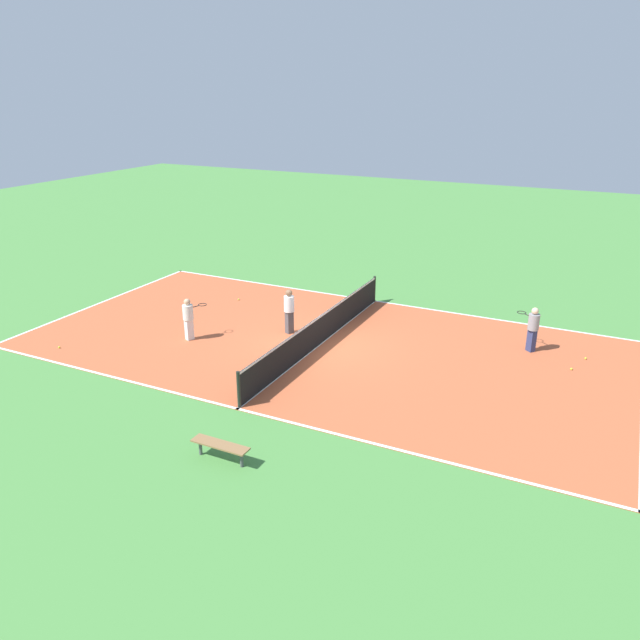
{
  "coord_description": "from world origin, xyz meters",
  "views": [
    {
      "loc": [
        17.69,
        8.72,
        8.31
      ],
      "look_at": [
        0.0,
        0.0,
        0.9
      ],
      "focal_mm": 35.0,
      "sensor_mm": 36.0,
      "label": 1
    }
  ],
  "objects_px": {
    "player_baseline_gray": "(533,326)",
    "tennis_ball_right_alley": "(59,347)",
    "tennis_ball_far_baseline": "(571,369)",
    "tennis_ball_left_sideline": "(586,358)",
    "tennis_net": "(320,329)",
    "player_near_white": "(289,308)",
    "player_far_white": "(188,316)",
    "tennis_ball_midcourt": "(239,299)",
    "bench": "(220,446)"
  },
  "relations": [
    {
      "from": "player_baseline_gray",
      "to": "tennis_ball_right_alley",
      "type": "bearing_deg",
      "value": 64.65
    },
    {
      "from": "player_baseline_gray",
      "to": "tennis_ball_far_baseline",
      "type": "distance_m",
      "value": 1.91
    },
    {
      "from": "tennis_ball_left_sideline",
      "to": "tennis_net",
      "type": "bearing_deg",
      "value": -72.22
    },
    {
      "from": "player_near_white",
      "to": "player_far_white",
      "type": "xyz_separation_m",
      "value": [
        2.08,
        -2.82,
        -0.08
      ]
    },
    {
      "from": "tennis_ball_right_alley",
      "to": "tennis_ball_far_baseline",
      "type": "relative_size",
      "value": 1.0
    },
    {
      "from": "tennis_ball_midcourt",
      "to": "tennis_ball_left_sideline",
      "type": "bearing_deg",
      "value": 89.81
    },
    {
      "from": "tennis_ball_right_alley",
      "to": "tennis_ball_far_baseline",
      "type": "xyz_separation_m",
      "value": [
        -5.82,
        15.7,
        0.0
      ]
    },
    {
      "from": "player_baseline_gray",
      "to": "tennis_ball_far_baseline",
      "type": "bearing_deg",
      "value": -176.11
    },
    {
      "from": "bench",
      "to": "player_far_white",
      "type": "height_order",
      "value": "player_far_white"
    },
    {
      "from": "player_baseline_gray",
      "to": "tennis_ball_far_baseline",
      "type": "xyz_separation_m",
      "value": [
        0.99,
        1.4,
        -0.83
      ]
    },
    {
      "from": "player_baseline_gray",
      "to": "tennis_ball_midcourt",
      "type": "height_order",
      "value": "player_baseline_gray"
    },
    {
      "from": "player_baseline_gray",
      "to": "player_near_white",
      "type": "height_order",
      "value": "player_near_white"
    },
    {
      "from": "tennis_ball_midcourt",
      "to": "tennis_ball_right_alley",
      "type": "height_order",
      "value": "same"
    },
    {
      "from": "player_baseline_gray",
      "to": "tennis_ball_midcourt",
      "type": "distance_m",
      "value": 11.67
    },
    {
      "from": "bench",
      "to": "tennis_ball_midcourt",
      "type": "xyz_separation_m",
      "value": [
        -10.08,
        -6.11,
        -0.33
      ]
    },
    {
      "from": "tennis_ball_midcourt",
      "to": "tennis_ball_right_alley",
      "type": "xyz_separation_m",
      "value": [
        6.93,
        -2.65,
        0.0
      ]
    },
    {
      "from": "player_baseline_gray",
      "to": "player_far_white",
      "type": "distance_m",
      "value": 11.61
    },
    {
      "from": "player_near_white",
      "to": "tennis_ball_midcourt",
      "type": "bearing_deg",
      "value": 80.78
    },
    {
      "from": "tennis_ball_midcourt",
      "to": "bench",
      "type": "bearing_deg",
      "value": 31.21
    },
    {
      "from": "player_near_white",
      "to": "tennis_ball_left_sideline",
      "type": "relative_size",
      "value": 23.84
    },
    {
      "from": "player_baseline_gray",
      "to": "tennis_ball_far_baseline",
      "type": "relative_size",
      "value": 22.48
    },
    {
      "from": "bench",
      "to": "player_near_white",
      "type": "distance_m",
      "value": 8.23
    },
    {
      "from": "player_baseline_gray",
      "to": "tennis_ball_left_sideline",
      "type": "xyz_separation_m",
      "value": [
        -0.08,
        1.73,
        -0.83
      ]
    },
    {
      "from": "player_far_white",
      "to": "tennis_ball_left_sideline",
      "type": "relative_size",
      "value": 21.93
    },
    {
      "from": "player_baseline_gray",
      "to": "tennis_ball_right_alley",
      "type": "height_order",
      "value": "player_baseline_gray"
    },
    {
      "from": "player_baseline_gray",
      "to": "player_near_white",
      "type": "xyz_separation_m",
      "value": [
        2.13,
        -8.0,
        0.05
      ]
    },
    {
      "from": "tennis_ball_left_sideline",
      "to": "tennis_ball_midcourt",
      "type": "bearing_deg",
      "value": -90.19
    },
    {
      "from": "player_far_white",
      "to": "tennis_net",
      "type": "bearing_deg",
      "value": -48.47
    },
    {
      "from": "tennis_ball_left_sideline",
      "to": "player_baseline_gray",
      "type": "bearing_deg",
      "value": -87.49
    },
    {
      "from": "tennis_ball_right_alley",
      "to": "player_baseline_gray",
      "type": "bearing_deg",
      "value": 115.48
    },
    {
      "from": "tennis_ball_right_alley",
      "to": "tennis_ball_far_baseline",
      "type": "height_order",
      "value": "same"
    },
    {
      "from": "player_far_white",
      "to": "tennis_ball_right_alley",
      "type": "relative_size",
      "value": 21.93
    },
    {
      "from": "bench",
      "to": "player_baseline_gray",
      "type": "distance_m",
      "value": 11.41
    },
    {
      "from": "player_near_white",
      "to": "tennis_ball_far_baseline",
      "type": "distance_m",
      "value": 9.51
    },
    {
      "from": "bench",
      "to": "tennis_ball_left_sideline",
      "type": "height_order",
      "value": "bench"
    },
    {
      "from": "tennis_ball_right_alley",
      "to": "tennis_ball_left_sideline",
      "type": "bearing_deg",
      "value": 113.26
    },
    {
      "from": "bench",
      "to": "tennis_ball_midcourt",
      "type": "height_order",
      "value": "bench"
    },
    {
      "from": "player_baseline_gray",
      "to": "tennis_ball_midcourt",
      "type": "relative_size",
      "value": 22.48
    },
    {
      "from": "tennis_net",
      "to": "player_near_white",
      "type": "xyz_separation_m",
      "value": [
        -0.46,
        -1.44,
        0.37
      ]
    },
    {
      "from": "player_near_white",
      "to": "tennis_ball_left_sideline",
      "type": "xyz_separation_m",
      "value": [
        -2.2,
        9.73,
        -0.89
      ]
    },
    {
      "from": "player_far_white",
      "to": "player_baseline_gray",
      "type": "bearing_deg",
      "value": -48.07
    },
    {
      "from": "player_far_white",
      "to": "tennis_ball_right_alley",
      "type": "distance_m",
      "value": 4.42
    },
    {
      "from": "bench",
      "to": "tennis_ball_far_baseline",
      "type": "relative_size",
      "value": 21.58
    },
    {
      "from": "tennis_ball_left_sideline",
      "to": "tennis_ball_far_baseline",
      "type": "distance_m",
      "value": 1.12
    },
    {
      "from": "tennis_net",
      "to": "tennis_ball_left_sideline",
      "type": "distance_m",
      "value": 8.72
    },
    {
      "from": "tennis_net",
      "to": "player_baseline_gray",
      "type": "distance_m",
      "value": 7.06
    },
    {
      "from": "player_baseline_gray",
      "to": "player_far_white",
      "type": "xyz_separation_m",
      "value": [
        4.2,
        -10.82,
        -0.02
      ]
    },
    {
      "from": "bench",
      "to": "tennis_ball_right_alley",
      "type": "xyz_separation_m",
      "value": [
        -3.15,
        -8.76,
        -0.33
      ]
    },
    {
      "from": "tennis_net",
      "to": "tennis_ball_far_baseline",
      "type": "distance_m",
      "value": 8.13
    },
    {
      "from": "tennis_net",
      "to": "bench",
      "type": "xyz_separation_m",
      "value": [
        7.38,
        1.02,
        -0.18
      ]
    }
  ]
}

